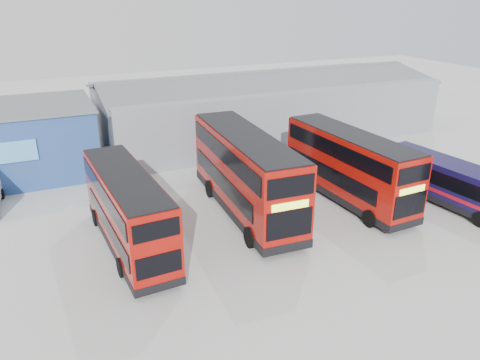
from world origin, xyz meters
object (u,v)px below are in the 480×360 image
(double_decker_left, at_px, (128,212))
(office_block, at_px, (6,142))
(single_decker_blue, at_px, (453,185))
(double_decker_centre, at_px, (246,175))
(double_decker_right, at_px, (349,167))
(maintenance_shed, at_px, (266,107))

(double_decker_left, bearing_deg, office_block, -70.82)
(single_decker_blue, bearing_deg, double_decker_centre, -25.87)
(double_decker_left, relative_size, double_decker_right, 0.94)
(office_block, xyz_separation_m, double_decker_left, (5.86, -14.08, -0.49))
(double_decker_left, xyz_separation_m, single_decker_blue, (19.70, -2.97, -0.73))
(office_block, bearing_deg, double_decker_centre, -43.79)
(double_decker_left, bearing_deg, double_decker_right, 178.32)
(office_block, height_order, single_decker_blue, office_block)
(office_block, distance_m, maintenance_shed, 22.09)
(double_decker_centre, bearing_deg, single_decker_blue, -16.71)
(office_block, distance_m, double_decker_left, 15.25)
(double_decker_left, height_order, double_decker_centre, double_decker_centre)
(office_block, relative_size, single_decker_blue, 1.20)
(double_decker_right, bearing_deg, maintenance_shed, 79.85)
(double_decker_left, bearing_deg, maintenance_shed, -138.53)
(double_decker_right, height_order, single_decker_blue, double_decker_right)
(maintenance_shed, height_order, double_decker_right, maintenance_shed)
(maintenance_shed, relative_size, double_decker_left, 3.03)
(double_decker_left, bearing_deg, single_decker_blue, 168.01)
(office_block, height_order, double_decker_centre, office_block)
(office_block, height_order, maintenance_shed, maintenance_shed)
(double_decker_left, xyz_separation_m, double_decker_right, (14.12, 0.43, 0.15))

